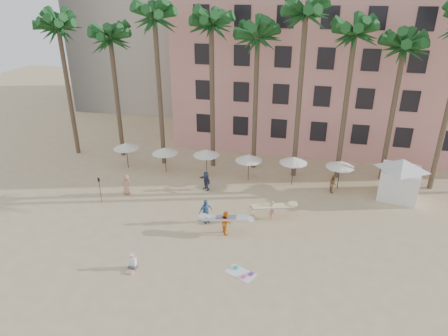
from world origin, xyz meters
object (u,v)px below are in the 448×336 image
carrier_yellow (272,208)px  cabana (400,175)px  carrier_white (226,221)px  pink_hotel (342,69)px

carrier_yellow → cabana: bearing=30.6°
carrier_yellow → carrier_white: 4.04m
pink_hotel → carrier_yellow: 21.60m
cabana → carrier_white: bearing=-146.5°
pink_hotel → carrier_white: bearing=-109.8°
carrier_yellow → carrier_white: (-3.01, -2.69, 0.05)m
pink_hotel → carrier_white: size_ratio=10.48×
carrier_yellow → carrier_white: size_ratio=0.99×
carrier_white → carrier_yellow: bearing=41.8°
pink_hotel → cabana: 15.86m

